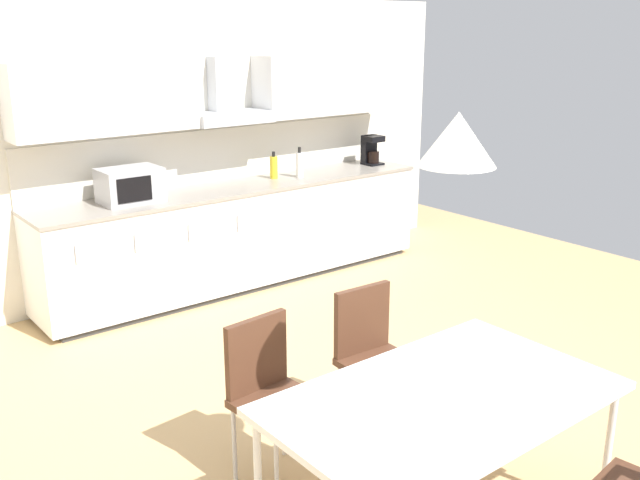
# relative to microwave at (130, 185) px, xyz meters

# --- Properties ---
(ground_plane) EXTENTS (8.60, 8.80, 0.02)m
(ground_plane) POSITION_rel_microwave_xyz_m (0.27, -2.60, -1.08)
(ground_plane) COLOR tan
(wall_back) EXTENTS (6.88, 0.10, 2.56)m
(wall_back) POSITION_rel_microwave_xyz_m (0.27, 0.38, 0.21)
(wall_back) COLOR silver
(wall_back) RESTS_ON ground_plane
(kitchen_counter) EXTENTS (3.77, 0.68, 0.93)m
(kitchen_counter) POSITION_rel_microwave_xyz_m (1.03, 0.00, -0.60)
(kitchen_counter) COLOR #333333
(kitchen_counter) RESTS_ON ground_plane
(backsplash_tile) EXTENTS (3.75, 0.02, 0.48)m
(backsplash_tile) POSITION_rel_microwave_xyz_m (1.04, 0.32, 0.10)
(backsplash_tile) COLOR silver
(backsplash_tile) RESTS_ON kitchen_counter
(upper_wall_cabinets) EXTENTS (3.75, 0.40, 0.58)m
(upper_wall_cabinets) POSITION_rel_microwave_xyz_m (1.04, 0.16, 0.68)
(upper_wall_cabinets) COLOR silver
(microwave) EXTENTS (0.48, 0.35, 0.28)m
(microwave) POSITION_rel_microwave_xyz_m (0.00, 0.00, 0.00)
(microwave) COLOR #ADADB2
(microwave) RESTS_ON kitchen_counter
(coffee_maker) EXTENTS (0.18, 0.19, 0.30)m
(coffee_maker) POSITION_rel_microwave_xyz_m (2.66, 0.03, 0.01)
(coffee_maker) COLOR black
(coffee_maker) RESTS_ON kitchen_counter
(bottle_yellow) EXTENTS (0.07, 0.07, 0.25)m
(bottle_yellow) POSITION_rel_microwave_xyz_m (1.45, 0.06, -0.03)
(bottle_yellow) COLOR yellow
(bottle_yellow) RESTS_ON kitchen_counter
(bottle_white) EXTENTS (0.07, 0.07, 0.29)m
(bottle_white) POSITION_rel_microwave_xyz_m (1.68, -0.05, -0.02)
(bottle_white) COLOR white
(bottle_white) RESTS_ON kitchen_counter
(dining_table) EXTENTS (1.58, 0.95, 0.72)m
(dining_table) POSITION_rel_microwave_xyz_m (-0.10, -3.49, -0.39)
(dining_table) COLOR white
(dining_table) RESTS_ON ground_plane
(chair_far_right) EXTENTS (0.42, 0.42, 0.87)m
(chair_far_right) POSITION_rel_microwave_xyz_m (0.26, -2.64, -0.54)
(chair_far_right) COLOR #4C2D1E
(chair_far_right) RESTS_ON ground_plane
(chair_far_left) EXTENTS (0.44, 0.44, 0.87)m
(chair_far_left) POSITION_rel_microwave_xyz_m (-0.46, -2.64, -0.54)
(chair_far_left) COLOR #4C2D1E
(chair_far_left) RESTS_ON ground_plane
(pendant_lamp) EXTENTS (0.32, 0.32, 0.22)m
(pendant_lamp) POSITION_rel_microwave_xyz_m (-0.10, -3.49, 0.80)
(pendant_lamp) COLOR silver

